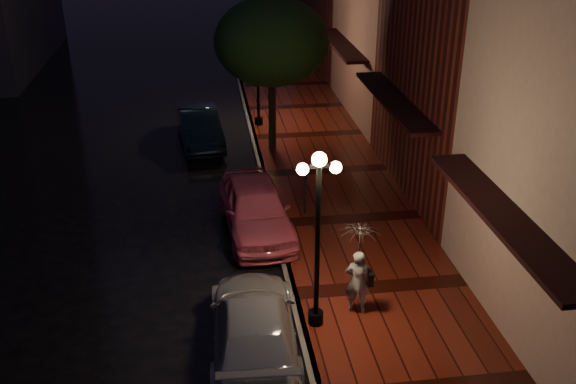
{
  "coord_description": "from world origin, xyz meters",
  "views": [
    {
      "loc": [
        -1.96,
        -17.05,
        9.41
      ],
      "look_at": [
        0.32,
        -0.45,
        1.4
      ],
      "focal_mm": 40.0,
      "sensor_mm": 36.0,
      "label": 1
    }
  ],
  "objects_px": {
    "streetlamp_near": "(318,231)",
    "silver_car": "(254,326)",
    "parking_meter": "(305,187)",
    "street_tree": "(272,44)",
    "navy_car": "(200,127)",
    "streetlamp_far": "(258,68)",
    "pink_car": "(256,208)",
    "woman_with_umbrella": "(359,256)"
  },
  "relations": [
    {
      "from": "woman_with_umbrella",
      "to": "parking_meter",
      "type": "xyz_separation_m",
      "value": [
        -0.4,
        5.21,
        -0.62
      ]
    },
    {
      "from": "streetlamp_far",
      "to": "pink_car",
      "type": "relative_size",
      "value": 0.93
    },
    {
      "from": "streetlamp_far",
      "to": "street_tree",
      "type": "bearing_deg",
      "value": -85.09
    },
    {
      "from": "woman_with_umbrella",
      "to": "navy_car",
      "type": "bearing_deg",
      "value": -53.29
    },
    {
      "from": "streetlamp_near",
      "to": "parking_meter",
      "type": "bearing_deg",
      "value": 83.33
    },
    {
      "from": "streetlamp_far",
      "to": "silver_car",
      "type": "relative_size",
      "value": 0.92
    },
    {
      "from": "silver_car",
      "to": "woman_with_umbrella",
      "type": "xyz_separation_m",
      "value": [
        2.56,
        0.99,
        1.0
      ]
    },
    {
      "from": "streetlamp_near",
      "to": "pink_car",
      "type": "distance_m",
      "value": 5.26
    },
    {
      "from": "streetlamp_near",
      "to": "streetlamp_far",
      "type": "bearing_deg",
      "value": 90.0
    },
    {
      "from": "parking_meter",
      "to": "streetlamp_far",
      "type": "bearing_deg",
      "value": 114.86
    },
    {
      "from": "navy_car",
      "to": "street_tree",
      "type": "bearing_deg",
      "value": -33.61
    },
    {
      "from": "pink_car",
      "to": "parking_meter",
      "type": "relative_size",
      "value": 3.09
    },
    {
      "from": "streetlamp_far",
      "to": "woman_with_umbrella",
      "type": "bearing_deg",
      "value": -85.58
    },
    {
      "from": "streetlamp_far",
      "to": "pink_car",
      "type": "distance_m",
      "value": 9.38
    },
    {
      "from": "navy_car",
      "to": "woman_with_umbrella",
      "type": "bearing_deg",
      "value": -79.87
    },
    {
      "from": "street_tree",
      "to": "silver_car",
      "type": "relative_size",
      "value": 1.24
    },
    {
      "from": "streetlamp_near",
      "to": "silver_car",
      "type": "relative_size",
      "value": 0.92
    },
    {
      "from": "streetlamp_near",
      "to": "silver_car",
      "type": "bearing_deg",
      "value": -156.78
    },
    {
      "from": "parking_meter",
      "to": "silver_car",
      "type": "bearing_deg",
      "value": -88.69
    },
    {
      "from": "navy_car",
      "to": "woman_with_umbrella",
      "type": "distance_m",
      "value": 12.63
    },
    {
      "from": "streetlamp_far",
      "to": "street_tree",
      "type": "height_order",
      "value": "street_tree"
    },
    {
      "from": "silver_car",
      "to": "woman_with_umbrella",
      "type": "relative_size",
      "value": 2.03
    },
    {
      "from": "streetlamp_near",
      "to": "pink_car",
      "type": "height_order",
      "value": "streetlamp_near"
    },
    {
      "from": "parking_meter",
      "to": "navy_car",
      "type": "bearing_deg",
      "value": 135.23
    },
    {
      "from": "streetlamp_near",
      "to": "woman_with_umbrella",
      "type": "xyz_separation_m",
      "value": [
        1.05,
        0.34,
        -0.93
      ]
    },
    {
      "from": "navy_car",
      "to": "silver_car",
      "type": "distance_m",
      "value": 13.11
    },
    {
      "from": "parking_meter",
      "to": "woman_with_umbrella",
      "type": "bearing_deg",
      "value": -65.11
    },
    {
      "from": "streetlamp_far",
      "to": "silver_car",
      "type": "bearing_deg",
      "value": -95.86
    },
    {
      "from": "silver_car",
      "to": "parking_meter",
      "type": "bearing_deg",
      "value": -106.58
    },
    {
      "from": "streetlamp_far",
      "to": "silver_car",
      "type": "distance_m",
      "value": 14.85
    },
    {
      "from": "pink_car",
      "to": "woman_with_umbrella",
      "type": "xyz_separation_m",
      "value": [
        2.0,
        -4.5,
        0.89
      ]
    },
    {
      "from": "parking_meter",
      "to": "pink_car",
      "type": "bearing_deg",
      "value": -135.56
    },
    {
      "from": "street_tree",
      "to": "silver_car",
      "type": "bearing_deg",
      "value": -98.61
    },
    {
      "from": "silver_car",
      "to": "streetlamp_near",
      "type": "bearing_deg",
      "value": -154.22
    },
    {
      "from": "streetlamp_near",
      "to": "woman_with_umbrella",
      "type": "distance_m",
      "value": 1.44
    },
    {
      "from": "streetlamp_near",
      "to": "parking_meter",
      "type": "xyz_separation_m",
      "value": [
        0.65,
        5.56,
        -1.54
      ]
    },
    {
      "from": "street_tree",
      "to": "navy_car",
      "type": "distance_m",
      "value": 4.72
    },
    {
      "from": "pink_car",
      "to": "silver_car",
      "type": "xyz_separation_m",
      "value": [
        -0.55,
        -5.49,
        -0.11
      ]
    },
    {
      "from": "streetlamp_near",
      "to": "silver_car",
      "type": "distance_m",
      "value": 2.52
    },
    {
      "from": "street_tree",
      "to": "parking_meter",
      "type": "relative_size",
      "value": 3.87
    },
    {
      "from": "pink_car",
      "to": "parking_meter",
      "type": "bearing_deg",
      "value": 19.66
    },
    {
      "from": "streetlamp_far",
      "to": "pink_car",
      "type": "height_order",
      "value": "streetlamp_far"
    }
  ]
}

